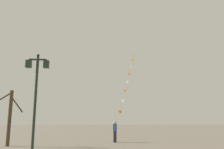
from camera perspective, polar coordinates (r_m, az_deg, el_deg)
ground_plane at (r=22.55m, az=-6.23°, el=-15.58°), size 160.00×160.00×0.00m
twin_lantern_lamp_post at (r=12.85m, az=-18.06°, el=-2.28°), size 1.20×0.28×5.27m
kite_train at (r=27.23m, az=3.69°, el=-2.23°), size 4.16×10.69×11.24m
kite_flyer at (r=19.71m, az=0.74°, el=-13.65°), size 0.34×0.63×1.71m
bare_tree at (r=18.25m, az=-23.77°, el=-9.16°), size 1.85×1.01×3.88m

